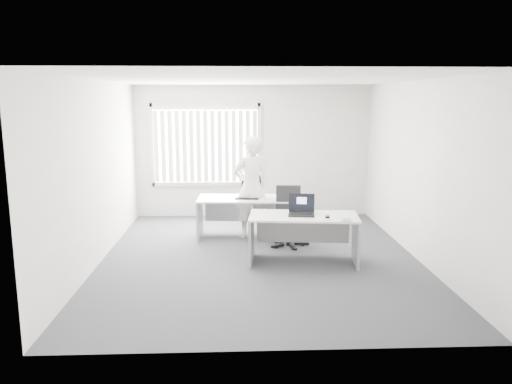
{
  "coord_description": "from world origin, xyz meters",
  "views": [
    {
      "loc": [
        -0.38,
        -7.65,
        2.51
      ],
      "look_at": [
        -0.05,
        0.15,
        1.05
      ],
      "focal_mm": 35.0,
      "sensor_mm": 36.0,
      "label": 1
    }
  ],
  "objects_px": {
    "desk_far": "(243,209)",
    "office_chair": "(288,227)",
    "person": "(251,187)",
    "desk_near": "(303,229)",
    "laptop": "(302,206)",
    "monitor": "(251,185)"
  },
  "relations": [
    {
      "from": "desk_far",
      "to": "person",
      "type": "xyz_separation_m",
      "value": [
        0.15,
        0.03,
        0.4
      ]
    },
    {
      "from": "desk_near",
      "to": "person",
      "type": "relative_size",
      "value": 0.93
    },
    {
      "from": "office_chair",
      "to": "person",
      "type": "height_order",
      "value": "person"
    },
    {
      "from": "desk_far",
      "to": "office_chair",
      "type": "relative_size",
      "value": 1.62
    },
    {
      "from": "desk_near",
      "to": "person",
      "type": "bearing_deg",
      "value": 122.65
    },
    {
      "from": "desk_far",
      "to": "office_chair",
      "type": "height_order",
      "value": "office_chair"
    },
    {
      "from": "person",
      "to": "desk_near",
      "type": "bearing_deg",
      "value": 99.09
    },
    {
      "from": "person",
      "to": "monitor",
      "type": "height_order",
      "value": "person"
    },
    {
      "from": "laptop",
      "to": "monitor",
      "type": "xyz_separation_m",
      "value": [
        -0.71,
        1.78,
        0.02
      ]
    },
    {
      "from": "laptop",
      "to": "desk_near",
      "type": "bearing_deg",
      "value": 16.58
    },
    {
      "from": "office_chair",
      "to": "monitor",
      "type": "xyz_separation_m",
      "value": [
        -0.61,
        0.81,
        0.61
      ]
    },
    {
      "from": "office_chair",
      "to": "monitor",
      "type": "bearing_deg",
      "value": 130.64
    },
    {
      "from": "laptop",
      "to": "monitor",
      "type": "relative_size",
      "value": 1.06
    },
    {
      "from": "desk_near",
      "to": "office_chair",
      "type": "xyz_separation_m",
      "value": [
        -0.13,
        0.96,
        -0.22
      ]
    },
    {
      "from": "person",
      "to": "desk_far",
      "type": "bearing_deg",
      "value": -6.76
    },
    {
      "from": "desk_near",
      "to": "person",
      "type": "distance_m",
      "value": 1.74
    },
    {
      "from": "monitor",
      "to": "desk_far",
      "type": "bearing_deg",
      "value": -107.14
    },
    {
      "from": "desk_far",
      "to": "monitor",
      "type": "distance_m",
      "value": 0.51
    },
    {
      "from": "desk_far",
      "to": "laptop",
      "type": "relative_size",
      "value": 4.19
    },
    {
      "from": "laptop",
      "to": "person",
      "type": "bearing_deg",
      "value": 123.4
    },
    {
      "from": "desk_near",
      "to": "desk_far",
      "type": "distance_m",
      "value": 1.75
    },
    {
      "from": "person",
      "to": "laptop",
      "type": "bearing_deg",
      "value": 97.9
    }
  ]
}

